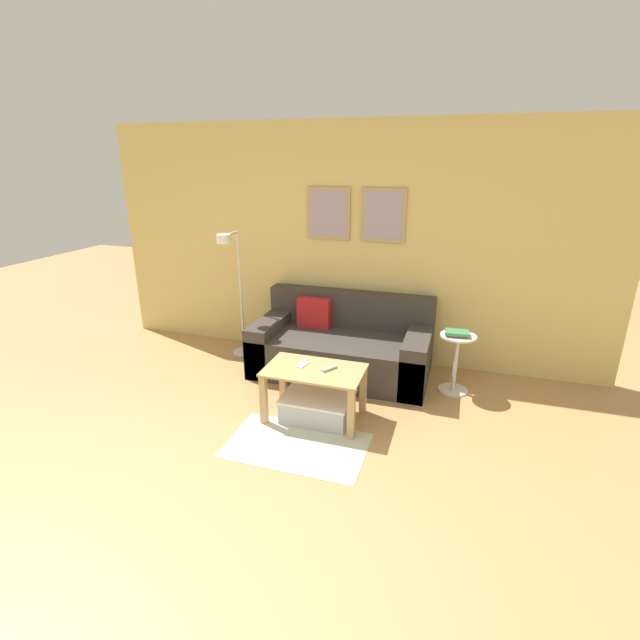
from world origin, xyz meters
TOP-DOWN VIEW (x-y plane):
  - ground_plane at (0.00, 0.00)m, footprint 16.00×16.00m
  - wall_back at (0.00, 3.03)m, footprint 5.60×0.09m
  - area_rug at (0.12, 1.11)m, footprint 1.11×0.69m
  - couch at (0.10, 2.55)m, footprint 1.81×0.93m
  - coffee_table at (0.12, 1.56)m, footprint 0.85×0.51m
  - storage_bin at (0.15, 1.56)m, footprint 0.60×0.44m
  - floor_lamp at (-1.12, 2.53)m, footprint 0.26×0.50m
  - side_table at (1.27, 2.45)m, footprint 0.34×0.34m
  - book_stack at (1.25, 2.43)m, footprint 0.23×0.20m
  - remote_control at (0.25, 1.59)m, footprint 0.12×0.15m
  - cell_phone at (-0.00, 1.61)m, footprint 0.09×0.15m

SIDE VIEW (x-z plane):
  - ground_plane at x=0.00m, z-range 0.00..0.00m
  - area_rug at x=0.12m, z-range 0.00..0.01m
  - storage_bin at x=0.15m, z-range 0.00..0.22m
  - couch at x=0.10m, z-range -0.12..0.68m
  - side_table at x=1.27m, z-range 0.06..0.64m
  - coffee_table at x=0.12m, z-range 0.13..0.60m
  - cell_phone at x=0.00m, z-range 0.47..0.48m
  - remote_control at x=0.25m, z-range 0.47..0.49m
  - book_stack at x=1.25m, z-range 0.59..0.63m
  - floor_lamp at x=-1.12m, z-range 0.09..1.53m
  - wall_back at x=0.00m, z-range 0.01..2.56m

